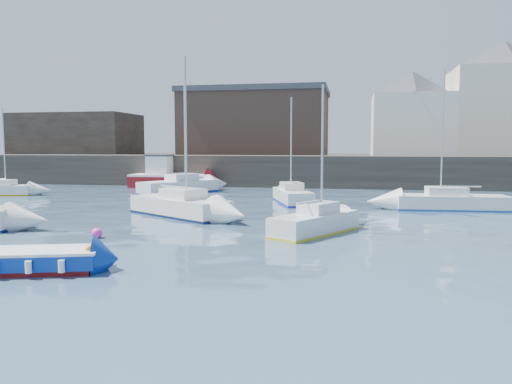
% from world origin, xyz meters
% --- Properties ---
extents(water, '(220.00, 220.00, 0.00)m').
position_xyz_m(water, '(0.00, 0.00, 0.00)').
color(water, '#2D4760').
rests_on(water, ground).
extents(quay_wall, '(90.00, 5.00, 3.00)m').
position_xyz_m(quay_wall, '(0.00, 35.00, 1.50)').
color(quay_wall, '#28231E').
rests_on(quay_wall, ground).
extents(land_strip, '(90.00, 32.00, 2.80)m').
position_xyz_m(land_strip, '(0.00, 53.00, 1.40)').
color(land_strip, '#28231E').
rests_on(land_strip, ground).
extents(bldg_east_a, '(13.36, 13.36, 11.80)m').
position_xyz_m(bldg_east_a, '(20.00, 42.00, 8.81)').
color(bldg_east_a, beige).
rests_on(bldg_east_a, land_strip).
extents(bldg_east_d, '(11.14, 11.14, 8.95)m').
position_xyz_m(bldg_east_d, '(11.00, 41.50, 7.36)').
color(bldg_east_d, white).
rests_on(bldg_east_d, land_strip).
extents(warehouse, '(16.40, 10.40, 7.60)m').
position_xyz_m(warehouse, '(-6.00, 43.00, 6.62)').
color(warehouse, '#3D2D26').
rests_on(warehouse, land_strip).
extents(bldg_west, '(14.00, 8.00, 5.00)m').
position_xyz_m(bldg_west, '(-28.00, 42.00, 5.30)').
color(bldg_west, '#353028').
rests_on(bldg_west, land_strip).
extents(blue_dinghy, '(4.03, 2.61, 0.71)m').
position_xyz_m(blue_dinghy, '(-4.59, -0.03, 0.39)').
color(blue_dinghy, maroon).
rests_on(blue_dinghy, ground).
extents(fishing_boat, '(7.68, 2.99, 5.06)m').
position_xyz_m(fishing_boat, '(-12.31, 31.50, 0.98)').
color(fishing_boat, maroon).
rests_on(fishing_boat, ground).
extents(sailboat_b, '(6.87, 5.58, 8.76)m').
position_xyz_m(sailboat_b, '(-4.50, 12.75, 0.57)').
color(sailboat_b, silver).
rests_on(sailboat_b, ground).
extents(sailboat_c, '(3.94, 5.16, 6.63)m').
position_xyz_m(sailboat_c, '(3.39, 8.50, 0.51)').
color(sailboat_c, silver).
rests_on(sailboat_c, ground).
extents(sailboat_d, '(6.76, 2.51, 8.48)m').
position_xyz_m(sailboat_d, '(10.96, 18.48, 0.51)').
color(sailboat_d, silver).
rests_on(sailboat_d, ground).
extents(sailboat_e, '(5.59, 2.71, 6.90)m').
position_xyz_m(sailboat_e, '(-22.80, 21.49, 0.45)').
color(sailboat_e, silver).
rests_on(sailboat_e, ground).
extents(sailboat_f, '(3.52, 5.88, 7.29)m').
position_xyz_m(sailboat_f, '(0.94, 20.41, 0.51)').
color(sailboat_f, silver).
rests_on(sailboat_f, ground).
extents(sailboat_h, '(5.78, 6.99, 8.96)m').
position_xyz_m(sailboat_h, '(-9.29, 26.04, 0.58)').
color(sailboat_h, silver).
rests_on(sailboat_h, ground).
extents(buoy_near, '(0.46, 0.46, 0.46)m').
position_xyz_m(buoy_near, '(-5.68, 5.62, 0.00)').
color(buoy_near, '#FF2DAF').
rests_on(buoy_near, ground).
extents(buoy_mid, '(0.34, 0.34, 0.34)m').
position_xyz_m(buoy_mid, '(2.10, 8.32, 0.00)').
color(buoy_mid, '#FF2DAF').
rests_on(buoy_mid, ground).
extents(buoy_far, '(0.40, 0.40, 0.40)m').
position_xyz_m(buoy_far, '(2.59, 14.11, 0.00)').
color(buoy_far, '#FF2DAF').
rests_on(buoy_far, ground).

